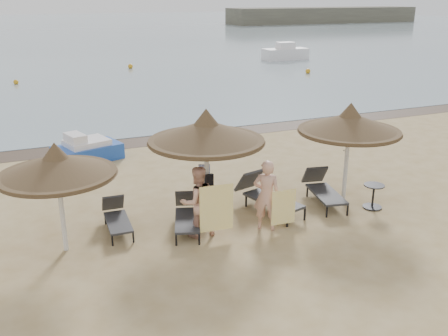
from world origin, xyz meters
The scene contains 21 objects.
ground centered at (0.00, 0.00, 0.00)m, with size 160.00×160.00×0.00m, color tan.
sea centered at (0.00, 80.00, 0.01)m, with size 200.00×140.00×0.03m, color gray.
wet_sand_strip centered at (0.00, 9.40, 0.00)m, with size 200.00×1.60×0.01m, color #48392D.
palapa_left centered at (-3.89, 1.27, 2.05)m, with size 2.60×2.60×2.58m.
palapa_center centered at (-0.27, 1.64, 2.33)m, with size 2.96×2.96×2.93m.
palapa_right centered at (3.79, 1.32, 2.24)m, with size 2.83×2.83×2.81m.
lounger_far_left centered at (-2.58, 1.93, 0.33)m, with size 0.62×1.66×0.73m.
lounger_near_left centered at (-0.93, 1.33, 0.36)m, with size 1.12×1.88×0.80m.
lounger_near_right centered at (1.41, 1.56, 0.43)m, with size 1.23×2.24×0.95m.
lounger_far_right centered at (3.13, 1.43, 0.39)m, with size 1.01×2.03×0.87m.
side_table centered at (4.16, 0.51, 0.32)m, with size 0.56×0.56×0.67m.
person_left centered at (-0.84, 0.79, 1.03)m, with size 0.95×0.62×2.06m, color #D8A087.
person_right centered at (0.85, 0.49, 1.05)m, with size 0.96×0.63×2.10m, color #D8A087.
towel_left centered at (-0.49, 0.44, 0.80)m, with size 0.83×0.08×1.16m.
towel_right centered at (1.20, 0.24, 0.62)m, with size 0.65×0.05×0.90m.
bag_patterned centered at (-0.27, 1.82, 1.24)m, with size 0.31×0.19×0.38m.
bag_dark centered at (-0.27, 1.48, 1.11)m, with size 0.24×0.12×0.33m.
pedal_boat centered at (-2.46, 7.78, 0.38)m, with size 2.49×1.89×1.03m.
buoy_left centered at (-4.44, 25.52, 0.16)m, with size 0.33×0.33×0.33m, color orange.
buoy_mid centered at (4.04, 29.84, 0.19)m, with size 0.38×0.38×0.38m, color orange.
buoy_right centered at (15.56, 22.23, 0.19)m, with size 0.37×0.37×0.37m, color orange.
Camera 1 is at (-4.49, -9.55, 5.57)m, focal length 40.00 mm.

